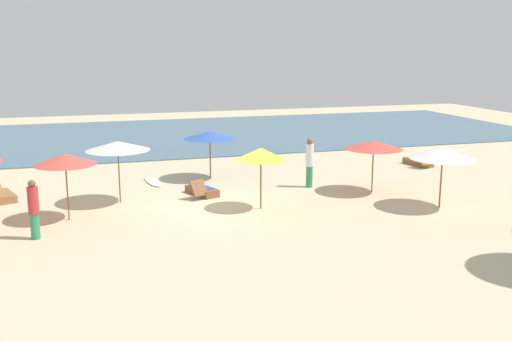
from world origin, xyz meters
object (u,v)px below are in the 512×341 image
Objects in this scene: umbrella_1 at (210,135)px; surfboard at (153,181)px; umbrella_3 at (443,153)px; umbrella_4 at (261,154)px; umbrella_7 at (374,145)px; umbrella_6 at (118,146)px; lounger_2 at (202,191)px; person_1 at (34,209)px; lounger_0 at (3,196)px; umbrella_0 at (65,159)px; lounger_1 at (419,162)px; person_0 at (310,162)px.

umbrella_1 is 3.04m from surfboard.
umbrella_3 is 6.22m from umbrella_4.
umbrella_7 is (5.42, -4.09, -0.04)m from umbrella_1.
umbrella_6 is (-4.59, 2.20, 0.15)m from umbrella_4.
lounger_2 is 1.00× the size of person_1.
umbrella_3 reaches higher than lounger_0.
lounger_0 is 0.99× the size of lounger_2.
umbrella_1 is at bearing 70.57° from lounger_2.
lounger_2 is (-0.93, -2.64, -1.70)m from umbrella_1.
umbrella_6 is 4.76m from lounger_0.
umbrella_0 reaches higher than lounger_0.
umbrella_3 is at bearing -37.08° from surfboard.
umbrella_4 is 5.09m from umbrella_6.
lounger_1 is at bearing -0.71° from surfboard.
person_1 is at bearing -74.43° from lounger_0.
umbrella_1 reaches higher than person_0.
umbrella_3 reaches higher than umbrella_4.
umbrella_6 reaches higher than lounger_1.
umbrella_0 is 7.31m from umbrella_1.
umbrella_1 is at bearing 179.48° from lounger_1.
lounger_2 is (-6.35, 1.45, -1.66)m from umbrella_7.
umbrella_3 is 1.00× the size of umbrella_6.
surfboard is at bearing 54.67° from umbrella_0.
lounger_1 is (13.93, 2.79, -1.90)m from umbrella_6.
umbrella_0 is at bearing -141.33° from umbrella_1.
umbrella_4 is at bearing -151.85° from lounger_1.
surfboard is at bearing 62.57° from umbrella_6.
lounger_2 reaches higher than lounger_1.
umbrella_1 is 5.13m from umbrella_4.
umbrella_0 is 0.97× the size of umbrella_6.
umbrella_7 is 6.28m from lounger_1.
person_1 is at bearing -136.48° from umbrella_1.
lounger_0 is 0.90× the size of person_0.
umbrella_0 is 1.23× the size of lounger_2.
umbrella_4 is at bearing -59.33° from surfboard.
lounger_0 is (-8.65, 3.79, -1.76)m from umbrella_4.
umbrella_3 is 7.68m from lounger_1.
umbrella_0 reaches higher than surfboard.
umbrella_3 is 1.15× the size of person_0.
umbrella_1 is 6.79m from umbrella_7.
umbrella_4 is at bearing -23.65° from lounger_0.
umbrella_4 is 4.90m from umbrella_7.
umbrella_1 reaches higher than lounger_1.
umbrella_0 is 1.24× the size of lounger_0.
umbrella_0 reaches higher than umbrella_7.
lounger_0 is at bearing 168.29° from umbrella_7.
lounger_1 is at bearing 41.29° from umbrella_7.
umbrella_0 is 1.02× the size of umbrella_4.
umbrella_7 is at bearing -138.71° from lounger_1.
umbrella_0 is 0.97× the size of umbrella_3.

